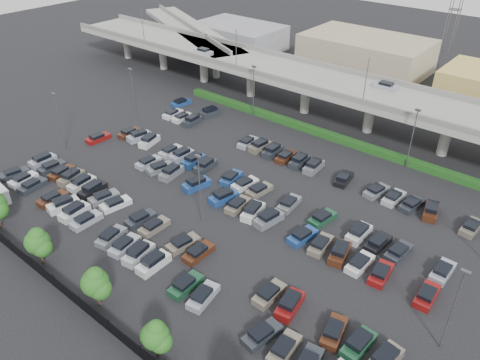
# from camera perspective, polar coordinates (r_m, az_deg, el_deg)

# --- Properties ---
(ground) EXTENTS (280.00, 280.00, 0.00)m
(ground) POSITION_cam_1_polar(r_m,az_deg,el_deg) (70.04, -0.21, -1.88)
(ground) COLOR black
(overpass) EXTENTS (150.00, 13.00, 15.80)m
(overpass) POSITION_cam_1_polar(r_m,az_deg,el_deg) (91.07, 12.87, 10.66)
(overpass) COLOR gray
(overpass) RESTS_ON ground
(on_ramp) EXTENTS (50.93, 30.13, 8.80)m
(on_ramp) POSITION_cam_1_polar(r_m,az_deg,el_deg) (129.15, -6.11, 17.55)
(on_ramp) COLOR gray
(on_ramp) RESTS_ON ground
(hedge) EXTENTS (66.00, 1.60, 1.10)m
(hedge) POSITION_cam_1_polar(r_m,az_deg,el_deg) (87.84, 10.30, 5.54)
(hedge) COLOR #123D14
(hedge) RESTS_ON ground
(fence) EXTENTS (70.00, 0.10, 2.00)m
(fence) POSITION_cam_1_polar(r_m,az_deg,el_deg) (55.93, -19.45, -13.50)
(fence) COLOR black
(fence) RESTS_ON ground
(tree_row) EXTENTS (65.07, 3.66, 5.94)m
(tree_row) POSITION_cam_1_polar(r_m,az_deg,el_deg) (54.12, -18.20, -11.18)
(tree_row) COLOR #332316
(tree_row) RESTS_ON ground
(parked_cars) EXTENTS (62.99, 41.66, 1.67)m
(parked_cars) POSITION_cam_1_polar(r_m,az_deg,el_deg) (67.92, -2.92, -2.51)
(parked_cars) COLOR #25292F
(parked_cars) RESTS_ON ground
(light_poles) EXTENTS (66.90, 48.38, 10.30)m
(light_poles) POSITION_cam_1_polar(r_m,az_deg,el_deg) (70.42, -1.77, 4.24)
(light_poles) COLOR #4C4C51
(light_poles) RESTS_ON ground
(distant_buildings) EXTENTS (138.00, 24.00, 9.00)m
(distant_buildings) POSITION_cam_1_polar(r_m,az_deg,el_deg) (114.85, 25.54, 11.12)
(distant_buildings) COLOR gray
(distant_buildings) RESTS_ON ground
(comm_tower) EXTENTS (2.40, 2.40, 30.00)m
(comm_tower) POSITION_cam_1_polar(r_m,az_deg,el_deg) (125.35, 24.83, 18.63)
(comm_tower) COLOR #4C4C51
(comm_tower) RESTS_ON ground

